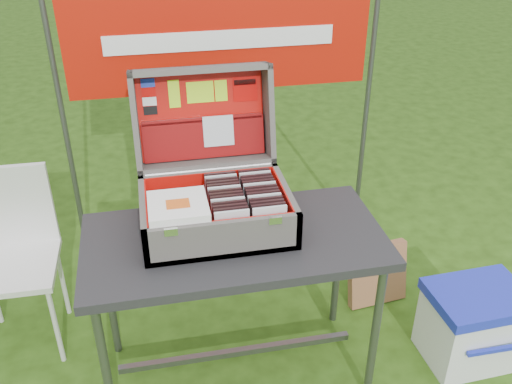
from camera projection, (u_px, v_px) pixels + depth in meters
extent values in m
plane|color=#26430F|center=(263.00, 376.00, 2.68)|extent=(80.00, 80.00, 0.00)
cube|color=#262628|center=(234.00, 241.00, 2.34)|extent=(1.24, 0.62, 0.04)
cylinder|color=#59595B|center=(107.00, 374.00, 2.23)|extent=(0.04, 0.04, 0.73)
cylinder|color=#59595B|center=(375.00, 333.00, 2.42)|extent=(0.04, 0.04, 0.73)
cylinder|color=#59595B|center=(109.00, 293.00, 2.65)|extent=(0.04, 0.04, 0.73)
cylinder|color=#59595B|center=(338.00, 263.00, 2.84)|extent=(0.04, 0.04, 0.73)
cube|color=#59595B|center=(237.00, 352.00, 2.66)|extent=(1.08, 0.03, 0.03)
cube|color=#605C57|center=(217.00, 226.00, 2.38)|extent=(0.61, 0.44, 0.02)
cube|color=#605C57|center=(224.00, 240.00, 2.17)|extent=(0.61, 0.02, 0.16)
cube|color=#605C57|center=(210.00, 187.00, 2.52)|extent=(0.61, 0.02, 0.16)
cube|color=#605C57|center=(144.00, 220.00, 2.29)|extent=(0.02, 0.44, 0.16)
cube|color=#605C57|center=(286.00, 204.00, 2.39)|extent=(0.02, 0.44, 0.16)
cube|color=red|center=(217.00, 223.00, 2.37)|extent=(0.56, 0.39, 0.01)
cube|color=silver|center=(171.00, 232.00, 2.09)|extent=(0.05, 0.01, 0.03)
cube|color=silver|center=(275.00, 220.00, 2.16)|extent=(0.05, 0.01, 0.03)
cylinder|color=silver|center=(209.00, 170.00, 2.49)|extent=(0.55, 0.02, 0.02)
cube|color=#605C57|center=(201.00, 115.00, 2.57)|extent=(0.61, 0.13, 0.43)
cube|color=#605C57|center=(200.00, 69.00, 2.44)|extent=(0.61, 0.16, 0.06)
cube|color=#605C57|center=(207.00, 163.00, 2.56)|extent=(0.61, 0.16, 0.06)
cube|color=#605C57|center=(135.00, 123.00, 2.45)|extent=(0.02, 0.26, 0.46)
cube|color=#605C57|center=(268.00, 112.00, 2.55)|extent=(0.02, 0.26, 0.46)
cube|color=red|center=(202.00, 115.00, 2.55)|extent=(0.56, 0.10, 0.38)
cube|color=red|center=(223.00, 235.00, 2.17)|extent=(0.56, 0.01, 0.14)
cube|color=red|center=(210.00, 187.00, 2.50)|extent=(0.56, 0.01, 0.14)
cube|color=red|center=(148.00, 217.00, 2.29)|extent=(0.01, 0.39, 0.14)
cube|color=red|center=(282.00, 202.00, 2.38)|extent=(0.01, 0.39, 0.14)
cube|color=maroon|center=(204.00, 139.00, 2.56)|extent=(0.54, 0.07, 0.18)
cube|color=maroon|center=(203.00, 120.00, 2.53)|extent=(0.53, 0.02, 0.02)
cube|color=silver|center=(218.00, 131.00, 2.55)|extent=(0.14, 0.04, 0.14)
cube|color=#1933B2|center=(148.00, 83.00, 2.46)|extent=(0.06, 0.01, 0.04)
cube|color=#C00300|center=(149.00, 92.00, 2.47)|extent=(0.06, 0.01, 0.04)
cube|color=white|center=(150.00, 101.00, 2.48)|extent=(0.06, 0.01, 0.04)
cube|color=black|center=(150.00, 111.00, 2.50)|extent=(0.06, 0.01, 0.04)
cube|color=#B2EF16|center=(174.00, 94.00, 2.50)|extent=(0.05, 0.03, 0.12)
cube|color=#B2EF16|center=(200.00, 92.00, 2.52)|extent=(0.12, 0.02, 0.09)
cube|color=#B2EF16|center=(221.00, 91.00, 2.53)|extent=(0.05, 0.02, 0.09)
cube|color=#C00300|center=(245.00, 89.00, 2.55)|extent=(0.11, 0.03, 0.11)
cube|color=black|center=(245.00, 82.00, 2.54)|extent=(0.10, 0.01, 0.02)
cube|color=silver|center=(232.00, 228.00, 2.19)|extent=(0.14, 0.01, 0.16)
cube|color=black|center=(231.00, 225.00, 2.21)|extent=(0.14, 0.01, 0.16)
cube|color=black|center=(230.00, 221.00, 2.23)|extent=(0.14, 0.01, 0.16)
cube|color=black|center=(229.00, 218.00, 2.25)|extent=(0.14, 0.01, 0.16)
cube|color=silver|center=(228.00, 215.00, 2.27)|extent=(0.14, 0.01, 0.16)
cube|color=black|center=(227.00, 212.00, 2.29)|extent=(0.14, 0.01, 0.16)
cube|color=black|center=(226.00, 209.00, 2.31)|extent=(0.14, 0.01, 0.16)
cube|color=black|center=(226.00, 206.00, 2.34)|extent=(0.14, 0.01, 0.16)
cube|color=silver|center=(225.00, 203.00, 2.36)|extent=(0.14, 0.01, 0.16)
cube|color=black|center=(224.00, 200.00, 2.38)|extent=(0.14, 0.01, 0.16)
cube|color=black|center=(223.00, 197.00, 2.40)|extent=(0.14, 0.01, 0.16)
cube|color=black|center=(222.00, 194.00, 2.42)|extent=(0.14, 0.01, 0.16)
cube|color=silver|center=(221.00, 191.00, 2.44)|extent=(0.14, 0.01, 0.16)
cube|color=black|center=(220.00, 189.00, 2.46)|extent=(0.14, 0.01, 0.16)
cube|color=silver|center=(270.00, 224.00, 2.22)|extent=(0.14, 0.01, 0.16)
cube|color=black|center=(268.00, 221.00, 2.24)|extent=(0.14, 0.01, 0.16)
cube|color=black|center=(267.00, 217.00, 2.26)|extent=(0.14, 0.01, 0.16)
cube|color=black|center=(266.00, 214.00, 2.28)|extent=(0.14, 0.01, 0.16)
cube|color=silver|center=(264.00, 211.00, 2.30)|extent=(0.14, 0.01, 0.16)
cube|color=black|center=(263.00, 208.00, 2.32)|extent=(0.14, 0.01, 0.16)
cube|color=black|center=(262.00, 205.00, 2.34)|extent=(0.14, 0.01, 0.16)
cube|color=black|center=(261.00, 202.00, 2.36)|extent=(0.14, 0.01, 0.16)
cube|color=silver|center=(259.00, 199.00, 2.38)|extent=(0.14, 0.01, 0.16)
cube|color=black|center=(258.00, 196.00, 2.40)|extent=(0.14, 0.01, 0.16)
cube|color=black|center=(257.00, 193.00, 2.42)|extent=(0.14, 0.01, 0.16)
cube|color=black|center=(256.00, 191.00, 2.44)|extent=(0.14, 0.01, 0.16)
cube|color=silver|center=(255.00, 188.00, 2.46)|extent=(0.14, 0.01, 0.16)
cube|color=black|center=(254.00, 185.00, 2.48)|extent=(0.14, 0.01, 0.16)
cube|color=white|center=(178.00, 209.00, 2.20)|extent=(0.23, 0.23, 0.00)
cube|color=white|center=(178.00, 208.00, 2.20)|extent=(0.23, 0.23, 0.00)
cube|color=white|center=(178.00, 207.00, 2.20)|extent=(0.23, 0.23, 0.00)
cube|color=white|center=(178.00, 205.00, 2.20)|extent=(0.23, 0.23, 0.00)
cube|color=white|center=(178.00, 204.00, 2.19)|extent=(0.23, 0.23, 0.00)
cube|color=white|center=(178.00, 203.00, 2.19)|extent=(0.23, 0.23, 0.00)
cube|color=#D85919|center=(178.00, 204.00, 2.18)|extent=(0.09, 0.07, 0.00)
cube|color=white|center=(472.00, 329.00, 2.72)|extent=(0.44, 0.34, 0.34)
cube|color=#1D2BBD|center=(480.00, 297.00, 2.62)|extent=(0.46, 0.36, 0.05)
cube|color=#1D2BBD|center=(495.00, 350.00, 2.54)|extent=(0.26, 0.02, 0.02)
cube|color=silver|center=(12.00, 268.00, 2.66)|extent=(0.41, 0.41, 0.03)
cube|color=silver|center=(9.00, 206.00, 2.71)|extent=(0.41, 0.03, 0.43)
cylinder|color=silver|center=(56.00, 325.00, 2.66)|extent=(0.02, 0.02, 0.46)
cylinder|color=silver|center=(62.00, 279.00, 2.95)|extent=(0.02, 0.02, 0.46)
cylinder|color=silver|center=(47.00, 205.00, 2.74)|extent=(0.02, 0.02, 0.43)
cube|color=#975E3A|center=(377.00, 274.00, 3.07)|extent=(0.34, 0.16, 0.35)
cylinder|color=#59595B|center=(66.00, 132.00, 3.04)|extent=(0.03, 0.03, 1.70)
cylinder|color=#59595B|center=(367.00, 108.00, 3.33)|extent=(0.03, 0.03, 1.70)
cube|color=#A61206|center=(221.00, 39.00, 2.95)|extent=(1.60, 0.02, 0.55)
cube|color=white|center=(221.00, 40.00, 2.94)|extent=(1.20, 0.00, 0.10)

